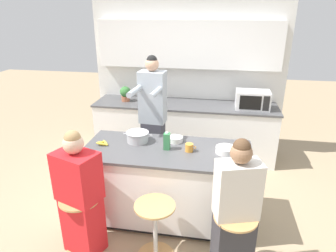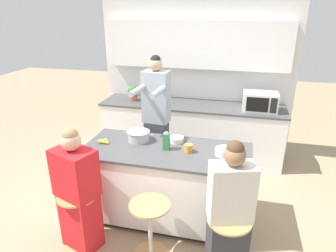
{
  "view_description": "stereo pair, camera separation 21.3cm",
  "coord_description": "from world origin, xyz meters",
  "px_view_note": "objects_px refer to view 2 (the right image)",
  "views": [
    {
      "loc": [
        0.53,
        -2.96,
        2.38
      ],
      "look_at": [
        0.0,
        0.08,
        1.15
      ],
      "focal_mm": 32.0,
      "sensor_mm": 36.0,
      "label": 1
    },
    {
      "loc": [
        0.74,
        -2.91,
        2.38
      ],
      "look_at": [
        0.0,
        0.08,
        1.15
      ],
      "focal_mm": 32.0,
      "sensor_mm": 36.0,
      "label": 2
    }
  ],
  "objects_px": {
    "kitchen_island": "(166,184)",
    "fruit_bowl": "(176,139)",
    "person_cooking": "(156,124)",
    "juice_carton": "(166,141)",
    "cooking_pot": "(139,136)",
    "potted_plant": "(133,93)",
    "microwave": "(260,102)",
    "person_seated_near": "(229,217)",
    "banana_bunch": "(104,141)",
    "person_wrapped_blanket": "(78,194)",
    "coffee_cup_near": "(189,148)",
    "bar_stool_leftmost": "(80,217)",
    "bar_stool_rightmost": "(227,243)",
    "bar_stool_center": "(150,227)"
  },
  "relations": [
    {
      "from": "kitchen_island",
      "to": "fruit_bowl",
      "type": "relative_size",
      "value": 11.03
    },
    {
      "from": "person_cooking",
      "to": "juice_carton",
      "type": "bearing_deg",
      "value": -60.98
    },
    {
      "from": "cooking_pot",
      "to": "potted_plant",
      "type": "relative_size",
      "value": 1.41
    },
    {
      "from": "potted_plant",
      "to": "microwave",
      "type": "bearing_deg",
      "value": -1.47
    },
    {
      "from": "person_seated_near",
      "to": "juice_carton",
      "type": "height_order",
      "value": "person_seated_near"
    },
    {
      "from": "cooking_pot",
      "to": "potted_plant",
      "type": "height_order",
      "value": "potted_plant"
    },
    {
      "from": "banana_bunch",
      "to": "microwave",
      "type": "height_order",
      "value": "microwave"
    },
    {
      "from": "person_wrapped_blanket",
      "to": "person_seated_near",
      "type": "xyz_separation_m",
      "value": [
        1.49,
        -0.0,
        -0.01
      ]
    },
    {
      "from": "cooking_pot",
      "to": "person_seated_near",
      "type": "bearing_deg",
      "value": -36.3
    },
    {
      "from": "coffee_cup_near",
      "to": "juice_carton",
      "type": "relative_size",
      "value": 0.59
    },
    {
      "from": "person_wrapped_blanket",
      "to": "potted_plant",
      "type": "relative_size",
      "value": 5.41
    },
    {
      "from": "bar_stool_leftmost",
      "to": "person_seated_near",
      "type": "height_order",
      "value": "person_seated_near"
    },
    {
      "from": "juice_carton",
      "to": "microwave",
      "type": "xyz_separation_m",
      "value": [
        1.06,
        1.62,
        0.05
      ]
    },
    {
      "from": "bar_stool_leftmost",
      "to": "cooking_pot",
      "type": "xyz_separation_m",
      "value": [
        0.38,
        0.83,
        0.6
      ]
    },
    {
      "from": "bar_stool_leftmost",
      "to": "person_seated_near",
      "type": "distance_m",
      "value": 1.52
    },
    {
      "from": "potted_plant",
      "to": "bar_stool_leftmost",
      "type": "bearing_deg",
      "value": -84.04
    },
    {
      "from": "microwave",
      "to": "person_cooking",
      "type": "bearing_deg",
      "value": -145.19
    },
    {
      "from": "bar_stool_leftmost",
      "to": "person_wrapped_blanket",
      "type": "relative_size",
      "value": 0.47
    },
    {
      "from": "bar_stool_rightmost",
      "to": "kitchen_island",
      "type": "bearing_deg",
      "value": 137.31
    },
    {
      "from": "person_wrapped_blanket",
      "to": "potted_plant",
      "type": "bearing_deg",
      "value": 116.02
    },
    {
      "from": "bar_stool_center",
      "to": "potted_plant",
      "type": "xyz_separation_m",
      "value": [
        -1.0,
        2.33,
        0.68
      ]
    },
    {
      "from": "potted_plant",
      "to": "banana_bunch",
      "type": "bearing_deg",
      "value": -81.57
    },
    {
      "from": "fruit_bowl",
      "to": "cooking_pot",
      "type": "bearing_deg",
      "value": -170.78
    },
    {
      "from": "person_wrapped_blanket",
      "to": "person_seated_near",
      "type": "bearing_deg",
      "value": 19.92
    },
    {
      "from": "bar_stool_leftmost",
      "to": "potted_plant",
      "type": "distance_m",
      "value": 2.47
    },
    {
      "from": "person_seated_near",
      "to": "microwave",
      "type": "relative_size",
      "value": 2.72
    },
    {
      "from": "bar_stool_center",
      "to": "banana_bunch",
      "type": "height_order",
      "value": "banana_bunch"
    },
    {
      "from": "bar_stool_leftmost",
      "to": "coffee_cup_near",
      "type": "height_order",
      "value": "coffee_cup_near"
    },
    {
      "from": "person_seated_near",
      "to": "juice_carton",
      "type": "xyz_separation_m",
      "value": [
        -0.75,
        0.68,
        0.36
      ]
    },
    {
      "from": "bar_stool_center",
      "to": "fruit_bowl",
      "type": "distance_m",
      "value": 1.05
    },
    {
      "from": "bar_stool_rightmost",
      "to": "person_cooking",
      "type": "bearing_deg",
      "value": 127.7
    },
    {
      "from": "potted_plant",
      "to": "bar_stool_center",
      "type": "bearing_deg",
      "value": -66.83
    },
    {
      "from": "banana_bunch",
      "to": "potted_plant",
      "type": "xyz_separation_m",
      "value": [
        -0.25,
        1.69,
        0.12
      ]
    },
    {
      "from": "coffee_cup_near",
      "to": "bar_stool_leftmost",
      "type": "bearing_deg",
      "value": -146.0
    },
    {
      "from": "bar_stool_center",
      "to": "juice_carton",
      "type": "xyz_separation_m",
      "value": [
        -0.0,
        0.66,
        0.64
      ]
    },
    {
      "from": "kitchen_island",
      "to": "person_cooking",
      "type": "bearing_deg",
      "value": 114.44
    },
    {
      "from": "kitchen_island",
      "to": "potted_plant",
      "type": "height_order",
      "value": "potted_plant"
    },
    {
      "from": "person_wrapped_blanket",
      "to": "banana_bunch",
      "type": "xyz_separation_m",
      "value": [
        -0.0,
        0.66,
        0.29
      ]
    },
    {
      "from": "potted_plant",
      "to": "bar_stool_rightmost",
      "type": "bearing_deg",
      "value": -53.57
    },
    {
      "from": "bar_stool_center",
      "to": "cooking_pot",
      "type": "height_order",
      "value": "cooking_pot"
    },
    {
      "from": "person_seated_near",
      "to": "potted_plant",
      "type": "bearing_deg",
      "value": 109.51
    },
    {
      "from": "kitchen_island",
      "to": "fruit_bowl",
      "type": "distance_m",
      "value": 0.53
    },
    {
      "from": "fruit_bowl",
      "to": "banana_bunch",
      "type": "height_order",
      "value": "fruit_bowl"
    },
    {
      "from": "microwave",
      "to": "coffee_cup_near",
      "type": "bearing_deg",
      "value": -116.23
    },
    {
      "from": "bar_stool_center",
      "to": "person_cooking",
      "type": "height_order",
      "value": "person_cooking"
    },
    {
      "from": "bar_stool_center",
      "to": "person_wrapped_blanket",
      "type": "height_order",
      "value": "person_wrapped_blanket"
    },
    {
      "from": "bar_stool_leftmost",
      "to": "juice_carton",
      "type": "bearing_deg",
      "value": 42.55
    },
    {
      "from": "kitchen_island",
      "to": "bar_stool_rightmost",
      "type": "distance_m",
      "value": 1.03
    },
    {
      "from": "bar_stool_rightmost",
      "to": "juice_carton",
      "type": "xyz_separation_m",
      "value": [
        -0.76,
        0.7,
        0.64
      ]
    },
    {
      "from": "person_wrapped_blanket",
      "to": "banana_bunch",
      "type": "relative_size",
      "value": 8.39
    }
  ]
}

